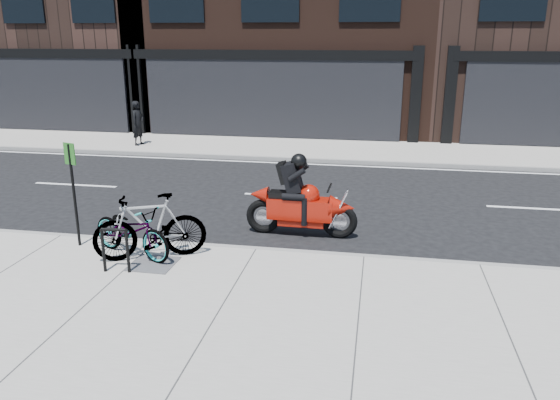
% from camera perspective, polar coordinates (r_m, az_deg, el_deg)
% --- Properties ---
extents(ground, '(120.00, 120.00, 0.00)m').
position_cam_1_polar(ground, '(12.11, -0.44, -2.23)').
color(ground, black).
rests_on(ground, ground).
extents(sidewalk_near, '(60.00, 6.00, 0.13)m').
position_cam_1_polar(sidewalk_near, '(7.66, -7.65, -13.88)').
color(sidewalk_near, gray).
rests_on(sidewalk_near, ground).
extents(sidewalk_far, '(60.00, 3.50, 0.13)m').
position_cam_1_polar(sidewalk_far, '(19.50, 3.84, 5.31)').
color(sidewalk_far, gray).
rests_on(sidewalk_far, ground).
extents(bike_rack, '(0.47, 0.09, 0.78)m').
position_cam_1_polar(bike_rack, '(9.52, -16.86, -4.66)').
color(bike_rack, black).
rests_on(bike_rack, sidewalk_near).
extents(bicycle_front, '(1.94, 1.31, 0.97)m').
position_cam_1_polar(bicycle_front, '(10.13, -15.26, -3.06)').
color(bicycle_front, gray).
rests_on(bicycle_front, sidewalk_near).
extents(bicycle_rear, '(2.03, 1.31, 1.19)m').
position_cam_1_polar(bicycle_rear, '(9.89, -13.45, -2.74)').
color(bicycle_rear, gray).
rests_on(bicycle_rear, sidewalk_near).
extents(motorcycle, '(2.31, 0.53, 1.73)m').
position_cam_1_polar(motorcycle, '(11.07, 2.72, -0.30)').
color(motorcycle, black).
rests_on(motorcycle, ground).
extents(pedestrian, '(0.50, 0.65, 1.58)m').
position_cam_1_polar(pedestrian, '(20.46, -14.61, 7.78)').
color(pedestrian, black).
rests_on(pedestrian, sidewalk_far).
extents(utility_grate, '(0.76, 0.76, 0.02)m').
position_cam_1_polar(utility_grate, '(9.83, -13.09, -6.51)').
color(utility_grate, '#525254').
rests_on(utility_grate, sidewalk_near).
extents(sign_post, '(0.26, 0.10, 1.97)m').
position_cam_1_polar(sign_post, '(10.74, -20.81, 1.43)').
color(sign_post, black).
rests_on(sign_post, sidewalk_near).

